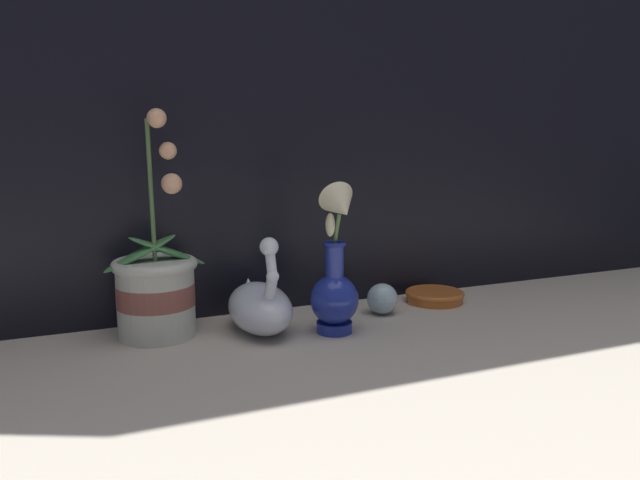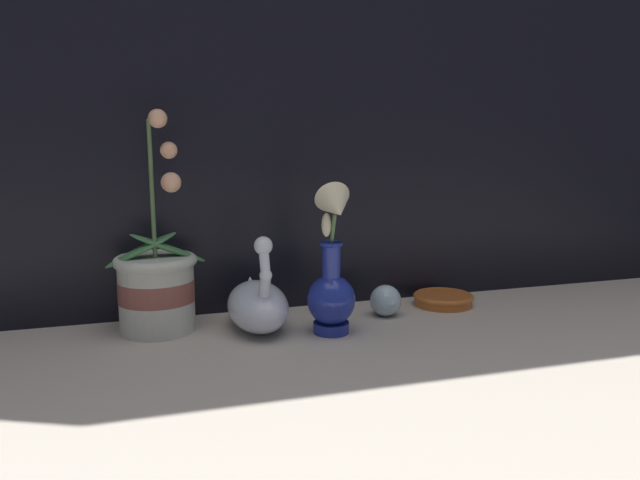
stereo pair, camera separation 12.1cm
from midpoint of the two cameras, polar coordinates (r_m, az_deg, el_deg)
ground_plane at (r=1.14m, az=4.45°, el=-9.40°), size 2.80×2.80×0.00m
window_backdrop at (r=1.34m, az=0.50°, el=19.49°), size 2.80×0.03×1.20m
orchid_potted_plant at (r=1.21m, az=-11.94°, el=-4.00°), size 0.19×0.16×0.42m
swan_figurine at (r=1.20m, az=-2.85°, el=-5.85°), size 0.11×0.20×0.19m
blue_vase at (r=1.16m, az=4.11°, el=-3.70°), size 0.09×0.11×0.29m
glass_sphere at (r=1.30m, az=8.69°, el=-5.52°), size 0.06×0.06×0.06m
amber_dish at (r=1.41m, az=13.65°, el=-5.26°), size 0.13×0.13×0.03m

